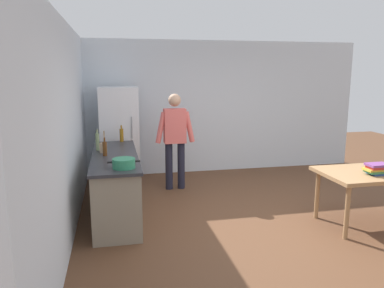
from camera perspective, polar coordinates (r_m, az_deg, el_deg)
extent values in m
plane|color=brown|center=(5.37, 11.09, -11.86)|extent=(14.00, 14.00, 0.00)
cube|color=silver|center=(7.84, 2.85, 5.65)|extent=(6.40, 0.12, 2.70)
cube|color=silver|center=(4.83, -19.01, 1.86)|extent=(0.12, 5.60, 2.70)
cube|color=gray|center=(5.59, -11.55, -6.30)|extent=(0.60, 2.12, 0.86)
cube|color=#2D2D33|center=(5.47, -11.72, -1.79)|extent=(0.64, 2.20, 0.04)
cube|color=white|center=(7.04, -11.02, 1.18)|extent=(0.70, 0.64, 1.80)
cylinder|color=#B2B2B7|center=(6.68, -9.14, 2.47)|extent=(0.02, 0.02, 0.40)
cylinder|color=#1E1E2D|center=(6.67, -3.53, -3.39)|extent=(0.13, 0.13, 0.84)
cylinder|color=#1E1E2D|center=(6.70, -1.67, -3.30)|extent=(0.13, 0.13, 0.84)
cube|color=#E56660|center=(6.54, -2.65, 2.78)|extent=(0.38, 0.22, 0.60)
sphere|color=tan|center=(6.50, -2.69, 6.71)|extent=(0.22, 0.22, 0.22)
cylinder|color=#E56660|center=(6.47, -4.78, 2.49)|extent=(0.20, 0.09, 0.55)
cylinder|color=#E56660|center=(6.55, -0.43, 2.63)|extent=(0.20, 0.09, 0.55)
cube|color=#9E754C|center=(5.60, 25.94, -4.02)|extent=(1.40, 0.90, 0.05)
cylinder|color=#9E754C|center=(5.09, 22.60, -9.60)|extent=(0.06, 0.06, 0.70)
cylinder|color=#9E754C|center=(5.64, 18.58, -7.33)|extent=(0.06, 0.06, 0.70)
cylinder|color=#2D845B|center=(4.66, -10.38, -2.92)|extent=(0.28, 0.28, 0.12)
cube|color=black|center=(4.66, -12.48, -2.76)|extent=(0.06, 0.03, 0.02)
cube|color=black|center=(4.67, -8.30, -2.59)|extent=(0.06, 0.03, 0.02)
cylinder|color=tan|center=(5.64, -13.40, -0.56)|extent=(0.11, 0.11, 0.14)
cylinder|color=olive|center=(5.62, -13.27, 0.86)|extent=(0.02, 0.05, 0.22)
cylinder|color=olive|center=(5.61, -13.28, 0.84)|extent=(0.02, 0.04, 0.22)
cylinder|color=gray|center=(5.80, -14.23, 0.31)|extent=(0.06, 0.06, 0.26)
cylinder|color=gray|center=(5.77, -14.31, 1.87)|extent=(0.02, 0.02, 0.06)
cylinder|color=#5B3314|center=(5.40, -13.18, -0.73)|extent=(0.06, 0.06, 0.20)
cylinder|color=#5B3314|center=(5.37, -13.24, 0.63)|extent=(0.02, 0.02, 0.06)
cylinder|color=#996619|center=(6.46, -10.71, 1.33)|extent=(0.06, 0.06, 0.22)
cylinder|color=#996619|center=(6.44, -10.75, 2.56)|extent=(0.03, 0.03, 0.06)
cube|color=#284C8E|center=(5.45, 26.43, -4.02)|extent=(0.21, 0.18, 0.03)
cube|color=#387A47|center=(5.43, 26.34, -3.78)|extent=(0.27, 0.18, 0.03)
cube|color=gold|center=(5.42, 26.21, -3.49)|extent=(0.27, 0.18, 0.03)
cube|color=#B22D28|center=(5.41, 26.56, -3.19)|extent=(0.26, 0.17, 0.03)
cube|color=#753D7F|center=(5.40, 26.52, -2.86)|extent=(0.28, 0.19, 0.03)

